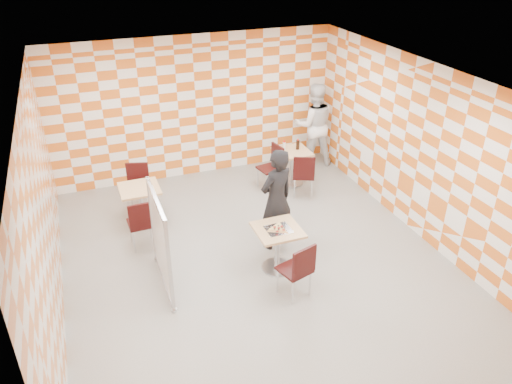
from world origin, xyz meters
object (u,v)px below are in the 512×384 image
at_px(main_table, 277,242).
at_px(chair_main_front, 299,267).
at_px(chair_second_front, 304,173).
at_px(man_dark, 276,200).
at_px(empty_table, 141,199).
at_px(chair_empty_far, 138,183).
at_px(chair_second_side, 273,163).
at_px(second_table, 292,161).
at_px(soda_bottle, 298,145).
at_px(partition, 160,242).
at_px(chair_empty_near, 141,221).
at_px(man_white, 314,125).
at_px(sport_bottle, 284,146).

xyz_separation_m(main_table, chair_main_front, (0.01, -0.76, 0.04)).
bearing_deg(chair_second_front, man_dark, -130.28).
bearing_deg(empty_table, chair_empty_far, 85.71).
relative_size(empty_table, chair_second_side, 0.81).
relative_size(second_table, chair_empty_far, 0.81).
bearing_deg(empty_table, soda_bottle, 9.39).
bearing_deg(chair_second_front, partition, -150.70).
bearing_deg(empty_table, chair_main_front, -57.97).
bearing_deg(main_table, chair_empty_near, 145.35).
relative_size(chair_second_front, chair_empty_far, 1.00).
bearing_deg(man_white, chair_empty_near, 39.69).
height_order(chair_empty_near, man_dark, man_dark).
height_order(empty_table, soda_bottle, soda_bottle).
relative_size(man_dark, soda_bottle, 7.76).
xyz_separation_m(second_table, chair_second_front, (-0.03, -0.64, 0.04)).
bearing_deg(main_table, chair_empty_far, 122.86).
relative_size(partition, soda_bottle, 6.74).
distance_m(second_table, chair_main_front, 3.69).
relative_size(empty_table, soda_bottle, 3.26).
bearing_deg(empty_table, man_white, 17.30).
height_order(chair_main_front, chair_empty_far, same).
xyz_separation_m(second_table, sport_bottle, (-0.14, 0.12, 0.33)).
bearing_deg(empty_table, partition, -89.65).
bearing_deg(sport_bottle, man_white, 32.37).
distance_m(empty_table, chair_main_front, 3.40).
bearing_deg(man_dark, chair_second_side, -129.70).
bearing_deg(man_white, chair_main_front, 74.56).
bearing_deg(man_white, chair_second_side, 44.24).
xyz_separation_m(empty_table, soda_bottle, (3.37, 0.56, 0.34)).
relative_size(chair_empty_near, soda_bottle, 4.02).
bearing_deg(chair_main_front, main_table, 91.02).
height_order(chair_second_side, chair_empty_near, same).
relative_size(second_table, chair_second_side, 0.81).
distance_m(chair_empty_near, chair_empty_far, 1.40).
distance_m(chair_empty_far, partition, 2.49).
height_order(second_table, man_white, man_white).
relative_size(chair_empty_far, man_dark, 0.52).
height_order(second_table, chair_main_front, chair_main_front).
bearing_deg(chair_empty_far, empty_table, -94.29).
relative_size(chair_empty_near, sport_bottle, 4.62).
height_order(chair_second_side, man_dark, man_dark).
xyz_separation_m(chair_second_side, chair_empty_near, (-2.91, -1.31, 0.00)).
bearing_deg(main_table, partition, 172.93).
distance_m(empty_table, chair_empty_near, 0.82).
bearing_deg(man_dark, partition, -7.26).
height_order(main_table, chair_empty_near, chair_empty_near).
distance_m(chair_second_front, sport_bottle, 0.82).
distance_m(chair_second_front, man_dark, 1.85).
distance_m(chair_empty_far, soda_bottle, 3.34).
distance_m(partition, man_white, 5.17).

